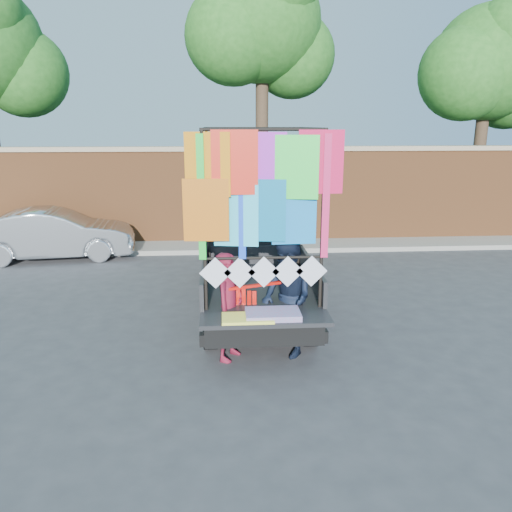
{
  "coord_description": "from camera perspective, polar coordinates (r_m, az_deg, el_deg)",
  "views": [
    {
      "loc": [
        -0.17,
        -6.46,
        3.16
      ],
      "look_at": [
        0.28,
        0.11,
        1.42
      ],
      "focal_mm": 35.0,
      "sensor_mm": 36.0,
      "label": 1
    }
  ],
  "objects": [
    {
      "name": "ground",
      "position": [
        7.2,
        -2.18,
        -11.28
      ],
      "size": [
        90.0,
        90.0,
        0.0
      ],
      "primitive_type": "plane",
      "color": "#38383A",
      "rests_on": "ground"
    },
    {
      "name": "brick_wall",
      "position": [
        13.59,
        -3.18,
        6.99
      ],
      "size": [
        30.0,
        0.45,
        2.61
      ],
      "color": "brown",
      "rests_on": "ground"
    },
    {
      "name": "curb",
      "position": [
        13.14,
        -3.05,
        1.1
      ],
      "size": [
        30.0,
        1.2,
        0.12
      ],
      "primitive_type": "cube",
      "color": "gray",
      "rests_on": "ground"
    },
    {
      "name": "tree_mid",
      "position": [
        14.85,
        0.83,
        24.6
      ],
      "size": [
        4.2,
        3.3,
        7.73
      ],
      "color": "#38281C",
      "rests_on": "ground"
    },
    {
      "name": "tree_right",
      "position": [
        16.57,
        25.24,
        18.96
      ],
      "size": [
        4.2,
        3.3,
        6.62
      ],
      "color": "#38281C",
      "rests_on": "ground"
    },
    {
      "name": "pickup_truck",
      "position": [
        9.03,
        -0.42,
        -0.43
      ],
      "size": [
        1.98,
        4.96,
        3.12
      ],
      "color": "black",
      "rests_on": "ground"
    },
    {
      "name": "sedan",
      "position": [
        12.96,
        -22.01,
        2.33
      ],
      "size": [
        3.84,
        1.76,
        1.22
      ],
      "primitive_type": "imported",
      "rotation": [
        0.0,
        0.0,
        1.7
      ],
      "color": "#B4B7BB",
      "rests_on": "ground"
    },
    {
      "name": "woman",
      "position": [
        6.84,
        -3.08,
        -5.8
      ],
      "size": [
        0.57,
        0.66,
        1.51
      ],
      "primitive_type": "imported",
      "rotation": [
        0.0,
        0.0,
        1.11
      ],
      "color": "maroon",
      "rests_on": "ground"
    },
    {
      "name": "man",
      "position": [
        6.94,
        3.55,
        -4.79
      ],
      "size": [
        0.89,
        0.99,
        1.68
      ],
      "primitive_type": "imported",
      "rotation": [
        0.0,
        0.0,
        -1.19
      ],
      "color": "black",
      "rests_on": "ground"
    },
    {
      "name": "streamer_bundle",
      "position": [
        6.84,
        -0.54,
        -4.81
      ],
      "size": [
        0.84,
        0.32,
        0.61
      ],
      "color": "red",
      "rests_on": "ground"
    }
  ]
}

